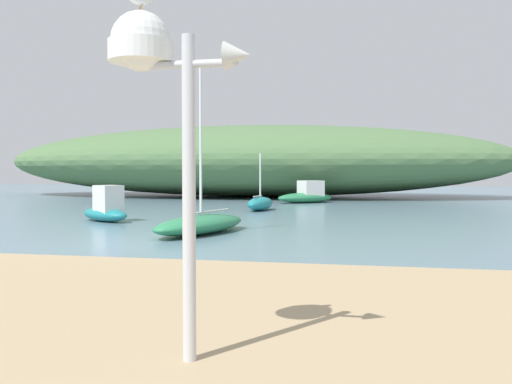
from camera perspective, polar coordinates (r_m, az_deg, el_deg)
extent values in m
plane|color=slate|center=(14.90, -12.55, -5.21)|extent=(120.00, 120.00, 0.00)
ellipsoid|color=#517547|center=(41.89, -0.66, 3.24)|extent=(39.30, 14.77, 5.37)
cylinder|color=silver|center=(4.89, -7.00, -0.75)|extent=(0.12, 0.12, 2.90)
cylinder|color=silver|center=(4.98, -7.07, 13.10)|extent=(0.89, 0.07, 0.07)
cylinder|color=white|center=(5.16, -11.92, 14.13)|extent=(0.58, 0.58, 0.19)
sphere|color=white|center=(5.18, -11.93, 15.15)|extent=(0.54, 0.54, 0.54)
cone|color=silver|center=(4.87, -1.94, 14.08)|extent=(0.23, 0.25, 0.25)
cylinder|color=orange|center=(5.23, -11.87, 18.32)|extent=(0.01, 0.01, 0.05)
cylinder|color=orange|center=(5.27, -12.04, 18.20)|extent=(0.01, 0.01, 0.05)
ellipsoid|color=#287A4C|center=(16.78, -5.77, -3.38)|extent=(2.57, 4.61, 0.56)
cylinder|color=silver|center=(16.72, -5.80, 4.95)|extent=(0.08, 0.08, 4.64)
cylinder|color=silver|center=(17.30, -4.59, -2.01)|extent=(0.59, 1.91, 0.06)
ellipsoid|color=teal|center=(21.58, -15.49, -2.26)|extent=(2.86, 2.41, 0.53)
cube|color=silver|center=(21.30, -15.16, -0.70)|extent=(1.26, 1.21, 1.03)
ellipsoid|color=teal|center=(26.51, 0.45, -1.23)|extent=(1.27, 2.75, 0.66)
cylinder|color=silver|center=(26.46, 0.45, 1.57)|extent=(0.08, 0.08, 2.32)
cylinder|color=silver|center=(26.11, 0.17, -0.44)|extent=(0.21, 1.19, 0.06)
ellipsoid|color=#287A4C|center=(33.12, 5.18, -0.60)|extent=(3.77, 3.39, 0.62)
cube|color=silver|center=(33.29, 5.73, 0.38)|extent=(1.70, 1.67, 0.95)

